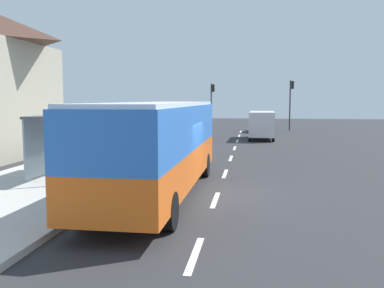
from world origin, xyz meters
The scene contains 19 objects.
ground_plane centered at (0.00, 14.00, -0.02)m, with size 56.00×92.00×0.04m, color #2D2D30.
sidewalk_platform centered at (-6.40, 2.00, 0.09)m, with size 6.20×30.00×0.18m, color beige.
lane_stripe_seg_0 centered at (0.25, -6.00, 0.01)m, with size 0.16×2.20×0.01m, color silver.
lane_stripe_seg_1 centered at (0.25, -1.00, 0.01)m, with size 0.16×2.20×0.01m, color silver.
lane_stripe_seg_2 centered at (0.25, 4.00, 0.01)m, with size 0.16×2.20×0.01m, color silver.
lane_stripe_seg_3 centered at (0.25, 9.00, 0.01)m, with size 0.16×2.20×0.01m, color silver.
lane_stripe_seg_4 centered at (0.25, 14.00, 0.01)m, with size 0.16×2.20×0.01m, color silver.
lane_stripe_seg_5 centered at (0.25, 19.00, 0.01)m, with size 0.16×2.20×0.01m, color silver.
lane_stripe_seg_6 centered at (0.25, 24.00, 0.01)m, with size 0.16×2.20×0.01m, color silver.
lane_stripe_seg_7 centered at (0.25, 29.00, 0.01)m, with size 0.16×2.20×0.01m, color silver.
bus centered at (-1.71, -0.67, 1.84)m, with size 2.60×11.03×3.21m.
white_van centered at (2.20, 20.89, 1.34)m, with size 2.13×5.25×2.30m.
sedan_near centered at (2.30, 29.08, 0.79)m, with size 1.91×4.43×1.52m.
recycling_bin_blue centered at (-4.20, 1.80, 0.66)m, with size 0.52×0.52×0.95m, color blue.
recycling_bin_green centered at (-4.20, 2.50, 0.66)m, with size 0.52×0.52×0.95m, color green.
recycling_bin_yellow centered at (-4.20, 3.20, 0.66)m, with size 0.52×0.52×0.95m, color yellow.
traffic_light_near_side centered at (5.50, 32.07, 3.54)m, with size 0.49×0.28×5.35m.
traffic_light_far_side centered at (-3.10, 32.87, 3.37)m, with size 0.49×0.28×5.07m.
bus_shelter centered at (-6.41, 1.75, 2.10)m, with size 1.80×4.00×2.50m.
Camera 1 is at (1.43, -14.63, 3.31)m, focal length 39.52 mm.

